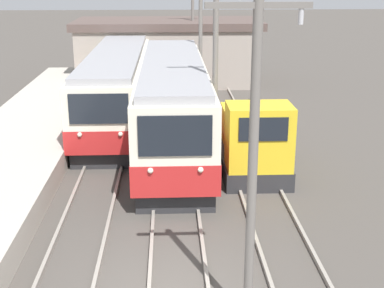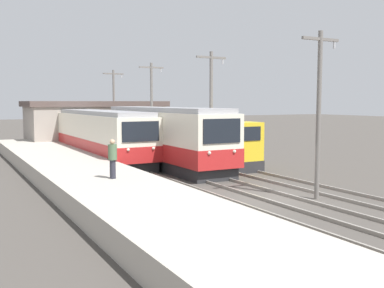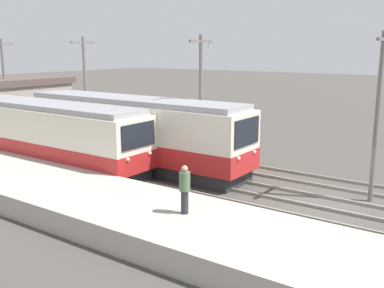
# 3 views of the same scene
# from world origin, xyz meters

# --- Properties ---
(ground_plane) EXTENTS (200.00, 200.00, 0.00)m
(ground_plane) POSITION_xyz_m (0.00, 0.00, 0.00)
(ground_plane) COLOR #47423D
(platform_left) EXTENTS (4.50, 54.00, 0.90)m
(platform_left) POSITION_xyz_m (-6.25, 0.00, 0.45)
(platform_left) COLOR #ADA599
(platform_left) RESTS_ON ground
(track_left) EXTENTS (1.54, 60.00, 0.14)m
(track_left) POSITION_xyz_m (-2.60, 0.00, 0.07)
(track_left) COLOR gray
(track_left) RESTS_ON ground
(track_center) EXTENTS (1.54, 60.00, 0.14)m
(track_center) POSITION_xyz_m (0.20, 0.00, 0.07)
(track_center) COLOR gray
(track_center) RESTS_ON ground
(track_right) EXTENTS (1.54, 60.00, 0.14)m
(track_right) POSITION_xyz_m (3.20, 0.00, 0.07)
(track_right) COLOR gray
(track_right) RESTS_ON ground
(commuter_train_left) EXTENTS (2.84, 14.88, 3.60)m
(commuter_train_left) POSITION_xyz_m (-2.60, 15.65, 1.68)
(commuter_train_left) COLOR #28282B
(commuter_train_left) RESTS_ON ground
(commuter_train_center) EXTENTS (2.84, 14.47, 3.86)m
(commuter_train_center) POSITION_xyz_m (0.20, 11.27, 1.79)
(commuter_train_center) COLOR #28282B
(commuter_train_center) RESTS_ON ground
(shunting_locomotive) EXTENTS (2.40, 5.15, 3.00)m
(shunting_locomotive) POSITION_xyz_m (3.20, 8.17, 1.21)
(shunting_locomotive) COLOR #28282B
(shunting_locomotive) RESTS_ON ground
(catenary_mast_near) EXTENTS (2.00, 0.20, 7.19)m
(catenary_mast_near) POSITION_xyz_m (1.71, -1.19, 3.92)
(catenary_mast_near) COLOR slate
(catenary_mast_near) RESTS_ON ground
(catenary_mast_mid) EXTENTS (2.00, 0.20, 7.19)m
(catenary_mast_mid) POSITION_xyz_m (1.71, 7.68, 3.92)
(catenary_mast_mid) COLOR slate
(catenary_mast_mid) RESTS_ON ground
(catenary_mast_far) EXTENTS (2.00, 0.20, 7.19)m
(catenary_mast_far) POSITION_xyz_m (1.71, 16.55, 3.92)
(catenary_mast_far) COLOR slate
(catenary_mast_far) RESTS_ON ground
(catenary_mast_distant) EXTENTS (2.00, 0.20, 7.19)m
(catenary_mast_distant) POSITION_xyz_m (1.71, 25.43, 3.92)
(catenary_mast_distant) COLOR slate
(catenary_mast_distant) RESTS_ON ground
(person_on_platform) EXTENTS (0.38, 0.38, 1.71)m
(person_on_platform) POSITION_xyz_m (-6.02, 3.12, 1.83)
(person_on_platform) COLOR #282833
(person_on_platform) RESTS_ON platform_left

